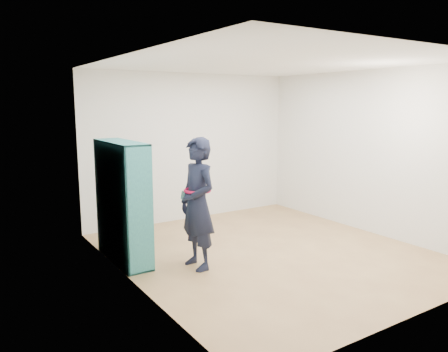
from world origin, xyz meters
TOP-DOWN VIEW (x-y plane):
  - floor at (0.00, 0.00)m, footprint 4.50×4.50m
  - ceiling at (0.00, 0.00)m, footprint 4.50×4.50m
  - wall_left at (-2.00, 0.00)m, footprint 0.02×4.50m
  - wall_right at (2.00, 0.00)m, footprint 0.02×4.50m
  - wall_back at (0.00, 2.25)m, footprint 4.00×0.02m
  - wall_front at (0.00, -2.25)m, footprint 4.00×0.02m
  - bookshelf at (-1.84, 0.82)m, footprint 0.35×1.20m
  - person at (-1.12, 0.05)m, footprint 0.43×0.63m
  - smartphone at (-1.28, 0.13)m, footprint 0.03×0.08m

SIDE VIEW (x-z plane):
  - floor at x=0.00m, z-range 0.00..0.00m
  - bookshelf at x=-1.84m, z-range -0.03..1.56m
  - person at x=-1.12m, z-range 0.00..1.67m
  - smartphone at x=-1.28m, z-range 0.88..1.00m
  - wall_left at x=-2.00m, z-range 0.00..2.60m
  - wall_right at x=2.00m, z-range 0.00..2.60m
  - wall_back at x=0.00m, z-range 0.00..2.60m
  - wall_front at x=0.00m, z-range 0.00..2.60m
  - ceiling at x=0.00m, z-range 2.60..2.60m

